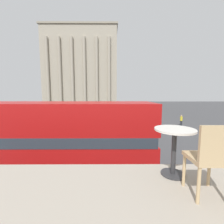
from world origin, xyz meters
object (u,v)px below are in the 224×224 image
(cafe_chair_0, at_px, (210,157))
(traffic_light_near, at_px, (83,119))
(cafe_dining_table, at_px, (174,141))
(pedestrian_blue, at_px, (60,119))
(plaza_building_left, at_px, (82,70))
(traffic_light_mid, at_px, (97,111))
(pedestrian_red, at_px, (121,129))
(pedestrian_olive, at_px, (93,117))
(pedestrian_yellow, at_px, (181,120))
(double_decker_bus, at_px, (47,141))

(cafe_chair_0, relative_size, traffic_light_near, 0.25)
(cafe_dining_table, bearing_deg, pedestrian_blue, 113.51)
(plaza_building_left, bearing_deg, cafe_chair_0, -77.71)
(cafe_chair_0, relative_size, traffic_light_mid, 0.24)
(cafe_dining_table, xyz_separation_m, pedestrian_red, (0.05, 12.87, -2.78))
(cafe_chair_0, distance_m, pedestrian_red, 13.68)
(cafe_dining_table, height_order, plaza_building_left, plaza_building_left)
(plaza_building_left, distance_m, pedestrian_blue, 31.38)
(traffic_light_mid, bearing_deg, pedestrian_olive, 102.63)
(traffic_light_mid, distance_m, pedestrian_red, 4.80)
(cafe_dining_table, relative_size, pedestrian_olive, 0.42)
(pedestrian_red, height_order, pedestrian_blue, pedestrian_red)
(plaza_building_left, xyz_separation_m, pedestrian_blue, (1.94, -29.08, -11.65))
(pedestrian_olive, bearing_deg, traffic_light_near, 44.05)
(traffic_light_mid, distance_m, pedestrian_yellow, 12.39)
(cafe_chair_0, xyz_separation_m, pedestrian_yellow, (9.04, 19.72, -2.88))
(cafe_chair_0, bearing_deg, traffic_light_near, 102.03)
(cafe_dining_table, height_order, pedestrian_olive, cafe_dining_table)
(cafe_chair_0, xyz_separation_m, traffic_light_mid, (-2.96, 17.01, -1.33))
(pedestrian_red, bearing_deg, pedestrian_yellow, -44.19)
(pedestrian_red, distance_m, pedestrian_yellow, 11.15)
(traffic_light_mid, xyz_separation_m, pedestrian_blue, (-5.87, 3.36, -1.48))
(pedestrian_red, bearing_deg, cafe_dining_table, -168.93)
(traffic_light_mid, xyz_separation_m, pedestrian_red, (2.81, -3.62, -1.43))
(cafe_dining_table, distance_m, cafe_chair_0, 0.56)
(double_decker_bus, bearing_deg, plaza_building_left, 97.44)
(cafe_chair_0, height_order, traffic_light_mid, cafe_chair_0)
(double_decker_bus, xyz_separation_m, traffic_light_near, (0.58, 6.23, 0.07))
(traffic_light_mid, bearing_deg, double_decker_bus, -96.49)
(pedestrian_blue, bearing_deg, double_decker_bus, 65.79)
(cafe_chair_0, xyz_separation_m, traffic_light_near, (-3.70, 11.60, -1.41))
(pedestrian_red, bearing_deg, double_decker_bus, 164.05)
(double_decker_bus, height_order, pedestrian_blue, double_decker_bus)
(double_decker_bus, height_order, pedestrian_red, double_decker_bus)
(plaza_building_left, bearing_deg, cafe_dining_table, -77.80)
(traffic_light_near, xyz_separation_m, pedestrian_olive, (-0.34, 10.26, -1.40))
(double_decker_bus, xyz_separation_m, plaza_building_left, (-6.49, 44.09, 10.31))
(plaza_building_left, xyz_separation_m, traffic_light_near, (7.08, -37.86, -10.25))
(plaza_building_left, relative_size, pedestrian_red, 14.01)
(cafe_dining_table, relative_size, pedestrian_yellow, 0.45)
(double_decker_bus, xyz_separation_m, pedestrian_olive, (0.24, 16.49, -1.34))
(plaza_building_left, bearing_deg, pedestrian_olive, -76.29)
(cafe_dining_table, bearing_deg, plaza_building_left, 102.20)
(cafe_chair_0, height_order, pedestrian_red, cafe_chair_0)
(traffic_light_near, bearing_deg, pedestrian_blue, 120.32)
(cafe_chair_0, height_order, plaza_building_left, plaza_building_left)
(traffic_light_mid, bearing_deg, plaza_building_left, 103.55)
(pedestrian_olive, bearing_deg, cafe_dining_table, 52.35)
(traffic_light_mid, bearing_deg, cafe_dining_table, -80.49)
(double_decker_bus, bearing_deg, pedestrian_yellow, 46.21)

